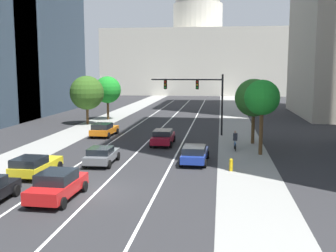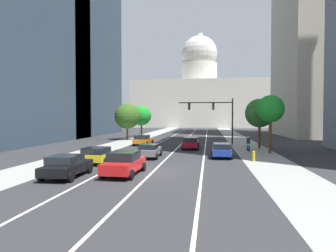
{
  "view_description": "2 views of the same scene",
  "coord_description": "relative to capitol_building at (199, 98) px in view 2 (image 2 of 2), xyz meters",
  "views": [
    {
      "loc": [
        7.06,
        -22.27,
        7.11
      ],
      "look_at": [
        2.72,
        10.96,
        2.38
      ],
      "focal_mm": 43.49,
      "sensor_mm": 36.0,
      "label": 1
    },
    {
      "loc": [
        3.91,
        -20.57,
        3.88
      ],
      "look_at": [
        -0.94,
        13.94,
        2.82
      ],
      "focal_mm": 31.16,
      "sensor_mm": 36.0,
      "label": 2
    }
  ],
  "objects": [
    {
      "name": "ground_plane",
      "position": [
        0.0,
        -58.25,
        -11.65
      ],
      "size": [
        400.0,
        400.0,
        0.0
      ],
      "primitive_type": "plane",
      "color": "#2B2B2D"
    },
    {
      "name": "sidewalk_left",
      "position": [
        -9.0,
        -63.25,
        -11.64
      ],
      "size": [
        4.2,
        130.0,
        0.01
      ],
      "primitive_type": "cube",
      "color": "gray",
      "rests_on": "ground"
    },
    {
      "name": "sidewalk_right",
      "position": [
        9.0,
        -63.25,
        -11.64
      ],
      "size": [
        4.2,
        130.0,
        0.01
      ],
      "primitive_type": "cube",
      "color": "gray",
      "rests_on": "ground"
    },
    {
      "name": "lane_stripe_left",
      "position": [
        -3.45,
        -73.25,
        -11.64
      ],
      "size": [
        0.16,
        90.0,
        0.01
      ],
      "primitive_type": "cube",
      "color": "white",
      "rests_on": "ground"
    },
    {
      "name": "lane_stripe_center",
      "position": [
        0.0,
        -73.25,
        -11.64
      ],
      "size": [
        0.16,
        90.0,
        0.01
      ],
      "primitive_type": "cube",
      "color": "white",
      "rests_on": "ground"
    },
    {
      "name": "lane_stripe_right",
      "position": [
        3.45,
        -73.25,
        -11.64
      ],
      "size": [
        0.16,
        90.0,
        0.01
      ],
      "primitive_type": "cube",
      "color": "white",
      "rests_on": "ground"
    },
    {
      "name": "office_tower_far_left",
      "position": [
        -26.04,
        -57.95,
        16.97
      ],
      "size": [
        14.9,
        27.52,
        57.18
      ],
      "color": "#334251",
      "rests_on": "ground"
    },
    {
      "name": "capitol_building",
      "position": [
        0.0,
        0.0,
        0.0
      ],
      "size": [
        50.93,
        27.36,
        37.68
      ],
      "color": "beige",
      "rests_on": "ground"
    },
    {
      "name": "car_crimson",
      "position": [
        1.72,
        -83.27,
        -10.89
      ],
      "size": [
        2.02,
        4.51,
        1.44
      ],
      "rotation": [
        0.0,
        0.0,
        1.58
      ],
      "color": "maroon",
      "rests_on": "ground"
    },
    {
      "name": "car_blue",
      "position": [
        5.17,
        -90.36,
        -10.91
      ],
      "size": [
        2.08,
        4.54,
        1.4
      ],
      "rotation": [
        0.0,
        0.0,
        1.54
      ],
      "color": "#1E389E",
      "rests_on": "ground"
    },
    {
      "name": "car_red",
      "position": [
        -1.72,
        -99.94,
        -10.84
      ],
      "size": [
        2.21,
        4.54,
        1.58
      ],
      "rotation": [
        0.0,
        0.0,
        1.54
      ],
      "color": "red",
      "rests_on": "ground"
    },
    {
      "name": "car_black",
      "position": [
        -5.17,
        -101.24,
        -10.9
      ],
      "size": [
        2.15,
        4.21,
        1.44
      ],
      "rotation": [
        0.0,
        0.0,
        1.59
      ],
      "color": "black",
      "rests_on": "ground"
    },
    {
      "name": "car_orange",
      "position": [
        -5.18,
        -79.22,
        -10.9
      ],
      "size": [
        2.22,
        4.53,
        1.43
      ],
      "rotation": [
        0.0,
        0.0,
        1.53
      ],
      "color": "orange",
      "rests_on": "ground"
    },
    {
      "name": "car_gray",
      "position": [
        -1.72,
        -91.62,
        -10.95
      ],
      "size": [
        2.07,
        4.14,
        1.33
      ],
      "rotation": [
        0.0,
        0.0,
        1.59
      ],
      "color": "slate",
      "rests_on": "ground"
    },
    {
      "name": "car_yellow",
      "position": [
        -5.18,
        -95.44,
        -10.91
      ],
      "size": [
        2.25,
        4.36,
        1.41
      ],
      "rotation": [
        0.0,
        0.0,
        1.53
      ],
      "color": "yellow",
      "rests_on": "ground"
    },
    {
      "name": "traffic_signal_mast",
      "position": [
        4.76,
        -76.98,
        -7.0
      ],
      "size": [
        7.72,
        0.39,
        6.53
      ],
      "color": "black",
      "rests_on": "ground"
    },
    {
      "name": "fire_hydrant",
      "position": [
        7.84,
        -92.45,
        -11.19
      ],
      "size": [
        0.26,
        0.35,
        0.91
      ],
      "color": "yellow",
      "rests_on": "ground"
    },
    {
      "name": "cyclist",
      "position": [
        8.36,
        -84.87,
        -10.8
      ],
      "size": [
        0.37,
        1.7,
        1.72
      ],
      "rotation": [
        0.0,
        0.0,
        1.62
      ],
      "color": "black",
      "rests_on": "ground"
    },
    {
      "name": "street_tree_near_right",
      "position": [
        10.14,
        -81.46,
        -7.28
      ],
      "size": [
        3.58,
        3.58,
        6.18
      ],
      "color": "#51381E",
      "rests_on": "ground"
    },
    {
      "name": "street_tree_mid_left",
      "position": [
        -9.96,
        -70.3,
        -7.6
      ],
      "size": [
        4.34,
        4.34,
        6.23
      ],
      "color": "#51381E",
      "rests_on": "ground"
    },
    {
      "name": "street_tree_near_left",
      "position": [
        -8.69,
        -65.15,
        -7.47
      ],
      "size": [
        3.75,
        3.75,
        6.07
      ],
      "color": "#51381E",
      "rests_on": "ground"
    },
    {
      "name": "street_tree_mid_right",
      "position": [
        10.4,
        -86.54,
        -6.92
      ],
      "size": [
        2.91,
        2.91,
        6.23
      ],
      "color": "#51381E",
      "rests_on": "ground"
    }
  ]
}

